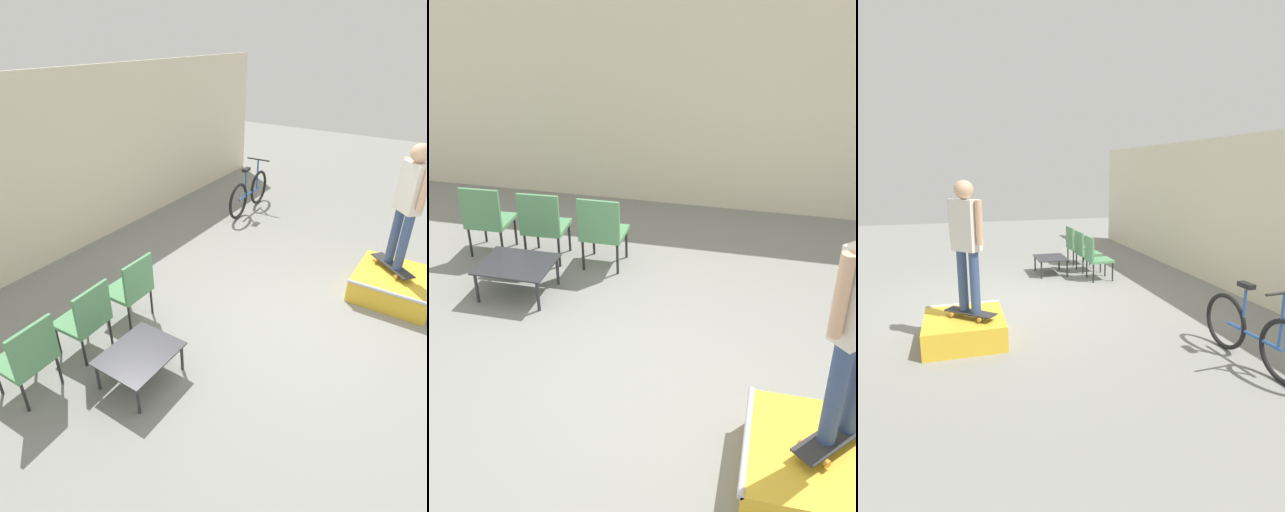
{
  "view_description": "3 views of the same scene",
  "coord_description": "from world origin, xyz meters",
  "views": [
    {
      "loc": [
        -4.1,
        -1.32,
        3.46
      ],
      "look_at": [
        -0.29,
        1.17,
        0.89
      ],
      "focal_mm": 28.0,
      "sensor_mm": 36.0,
      "label": 1
    },
    {
      "loc": [
        0.93,
        -4.03,
        3.52
      ],
      "look_at": [
        -0.3,
        1.07,
        0.71
      ],
      "focal_mm": 40.0,
      "sensor_mm": 36.0,
      "label": 2
    },
    {
      "loc": [
        6.97,
        -0.88,
        2.36
      ],
      "look_at": [
        0.11,
        1.11,
        0.82
      ],
      "focal_mm": 28.0,
      "sensor_mm": 36.0,
      "label": 3
    }
  ],
  "objects": [
    {
      "name": "patio_chair_left",
      "position": [
        -2.57,
        1.98,
        0.53
      ],
      "size": [
        0.54,
        0.54,
        0.96
      ],
      "rotation": [
        0.0,
        0.0,
        3.18
      ],
      "color": "black",
      "rests_on": "ground_plane"
    },
    {
      "name": "house_wall_back",
      "position": [
        0.0,
        4.25,
        1.5
      ],
      "size": [
        12.0,
        0.06,
        3.0
      ],
      "color": "beige",
      "rests_on": "ground_plane"
    },
    {
      "name": "coffee_table",
      "position": [
        -1.8,
        1.15,
        0.35
      ],
      "size": [
        0.84,
        0.69,
        0.39
      ],
      "color": "#2D2D33",
      "rests_on": "ground_plane"
    },
    {
      "name": "bicycle",
      "position": [
        3.2,
        2.52,
        0.4
      ],
      "size": [
        1.75,
        0.52,
        1.06
      ],
      "rotation": [
        0.0,
        0.0,
        0.04
      ],
      "color": "black",
      "rests_on": "ground_plane"
    },
    {
      "name": "skateboard_on_ramp",
      "position": [
        1.59,
        -0.77,
        0.44
      ],
      "size": [
        0.65,
        0.7,
        0.07
      ],
      "rotation": [
        0.0,
        0.0,
        0.85
      ],
      "color": "#2D2D2D",
      "rests_on": "skate_ramp_box"
    },
    {
      "name": "skate_ramp_box",
      "position": [
        1.51,
        -0.86,
        0.18
      ],
      "size": [
        1.13,
        1.08,
        0.38
      ],
      "color": "gold",
      "rests_on": "ground_plane"
    },
    {
      "name": "ground_plane",
      "position": [
        0.0,
        0.0,
        0.0
      ],
      "size": [
        24.0,
        24.0,
        0.0
      ],
      "primitive_type": "plane",
      "color": "gray"
    },
    {
      "name": "patio_chair_center",
      "position": [
        -1.79,
        1.98,
        0.53
      ],
      "size": [
        0.55,
        0.55,
        0.96
      ],
      "rotation": [
        0.0,
        0.0,
        3.19
      ],
      "color": "black",
      "rests_on": "ground_plane"
    },
    {
      "name": "person_skater",
      "position": [
        1.59,
        -0.77,
        1.51
      ],
      "size": [
        0.44,
        0.42,
        1.78
      ],
      "rotation": [
        0.0,
        0.0,
        0.77
      ],
      "color": "#384C7A",
      "rests_on": "skateboard_on_ramp"
    },
    {
      "name": "patio_chair_right",
      "position": [
        -1.03,
        1.98,
        0.53
      ],
      "size": [
        0.53,
        0.53,
        0.96
      ],
      "rotation": [
        0.0,
        0.0,
        3.15
      ],
      "color": "black",
      "rests_on": "ground_plane"
    }
  ]
}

